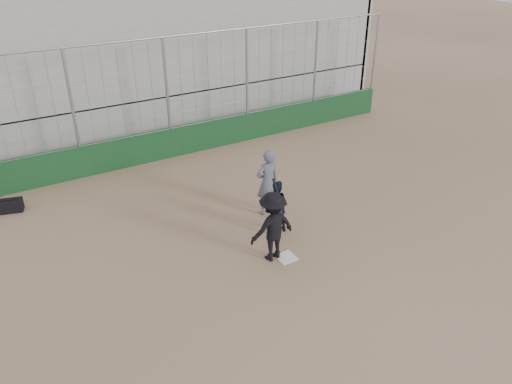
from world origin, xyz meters
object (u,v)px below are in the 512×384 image
batter_at_plate (273,227)px  umpire (267,185)px  catcher_crouched (276,217)px  equipment_bag (7,206)px

batter_at_plate → umpire: batter_at_plate is taller
catcher_crouched → equipment_bag: (-5.75, 4.79, -0.34)m
equipment_bag → umpire: bearing=-31.5°
catcher_crouched → umpire: bearing=68.8°
batter_at_plate → catcher_crouched: (0.63, 0.84, -0.36)m
umpire → equipment_bag: 7.24m
batter_at_plate → umpire: bearing=61.0°
catcher_crouched → equipment_bag: 7.49m
batter_at_plate → umpire: (1.03, 1.85, -0.03)m
batter_at_plate → equipment_bag: batter_at_plate is taller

